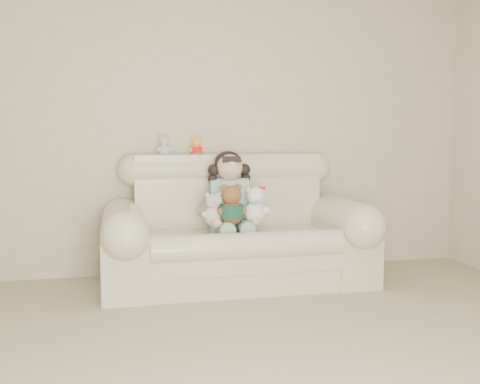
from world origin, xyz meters
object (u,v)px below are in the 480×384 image
sofa (237,220)px  white_cat (255,201)px  brown_teddy (231,201)px  cream_teddy (213,206)px  seated_child (229,190)px

sofa → white_cat: 0.23m
brown_teddy → cream_teddy: (-0.14, 0.02, -0.04)m
brown_teddy → sofa: bearing=77.2°
cream_teddy → seated_child: bearing=27.2°
seated_child → white_cat: bearing=-41.1°
cream_teddy → white_cat: bearing=-20.6°
sofa → brown_teddy: size_ratio=5.65×
sofa → white_cat: sofa is taller
sofa → cream_teddy: sofa is taller
sofa → white_cat: bearing=-41.7°
seated_child → white_cat: (0.16, -0.19, -0.07)m
seated_child → brown_teddy: size_ratio=1.76×
seated_child → white_cat: 0.26m
seated_child → cream_teddy: size_ratio=2.20×
sofa → white_cat: (0.12, -0.11, 0.16)m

